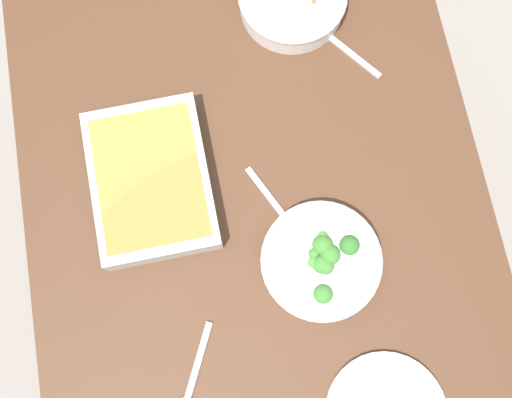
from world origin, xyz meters
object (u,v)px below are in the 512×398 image
(spoon_by_broccoli, at_px, (282,215))
(spoon_spare, at_px, (192,384))
(baking_dish, at_px, (151,181))
(spoon_by_stew, at_px, (337,43))
(broccoli_bowl, at_px, (321,261))

(spoon_by_broccoli, relative_size, spoon_spare, 1.00)
(baking_dish, relative_size, spoon_by_broccoli, 1.84)
(spoon_by_stew, bearing_deg, spoon_by_broccoli, 151.67)
(baking_dish, bearing_deg, spoon_spare, -177.79)
(spoon_spare, bearing_deg, spoon_by_stew, -33.29)
(broccoli_bowl, relative_size, spoon_by_stew, 1.50)
(baking_dish, bearing_deg, broccoli_bowl, -125.94)
(baking_dish, bearing_deg, spoon_by_broccoli, -113.89)
(broccoli_bowl, xyz_separation_m, spoon_spare, (-0.17, 0.27, -0.03))
(spoon_by_stew, bearing_deg, spoon_spare, 146.71)
(baking_dish, distance_m, spoon_by_stew, 0.48)
(baking_dish, height_order, spoon_by_broccoli, baking_dish)
(broccoli_bowl, distance_m, spoon_by_broccoli, 0.12)
(spoon_by_broccoli, bearing_deg, broccoli_bowl, -153.45)
(broccoli_bowl, distance_m, baking_dish, 0.36)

